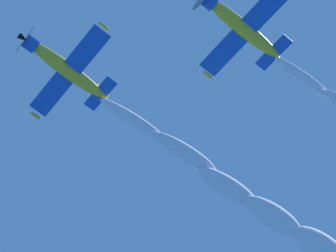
% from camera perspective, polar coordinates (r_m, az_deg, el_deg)
% --- Properties ---
extents(airplane_lead, '(9.52, 8.59, 2.88)m').
position_cam_1_polar(airplane_lead, '(59.15, -8.01, 4.48)').
color(airplane_lead, gold).
extents(airplane_left_wingman, '(9.52, 8.59, 2.88)m').
position_cam_1_polar(airplane_left_wingman, '(59.22, 5.56, 7.70)').
color(airplane_left_wingman, gold).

